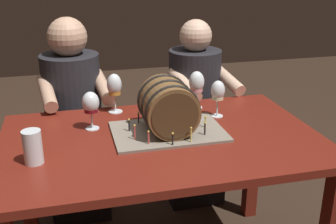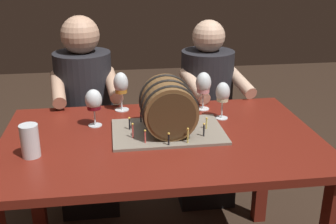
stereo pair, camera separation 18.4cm
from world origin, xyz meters
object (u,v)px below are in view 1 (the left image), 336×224
Objects in this scene: wine_glass_rose at (197,83)px; beer_pint at (33,149)px; person_seated_right at (194,123)px; dining_table at (162,159)px; wine_glass_amber at (114,86)px; barrel_cake at (168,109)px; wine_glass_red at (91,104)px; person_seated_left at (75,129)px; wine_glass_white at (218,92)px.

wine_glass_rose reaches higher than beer_pint.
person_seated_right is at bearing 41.27° from beer_pint.
dining_table is at bearing -129.33° from wine_glass_rose.
wine_glass_amber is 1.02× the size of wine_glass_rose.
barrel_cake is 0.35m from wine_glass_red.
person_seated_right reaches higher than wine_glass_rose.
wine_glass_rose is at bearing -106.64° from person_seated_right.
person_seated_left is at bearing 179.98° from person_seated_right.
beer_pint reaches higher than dining_table.
barrel_cake is 0.79m from person_seated_right.
person_seated_right is (0.65, 0.50, -0.35)m from wine_glass_red.
person_seated_left is 1.03× the size of person_seated_right.
wine_glass_red is 0.90× the size of wine_glass_rose.
person_seated_right reaches higher than wine_glass_white.
barrel_cake reaches higher than beer_pint.
dining_table is at bearing -29.89° from wine_glass_red.
wine_glass_rose is 1.08× the size of wine_glass_white.
wine_glass_amber is at bearing 55.63° from wine_glass_red.
wine_glass_red is at bearing -81.77° from person_seated_left.
dining_table is 0.57m from beer_pint.
dining_table is 0.77m from person_seated_left.
beer_pint is at bearing -128.15° from wine_glass_amber.
person_seated_right is (0.04, 0.49, -0.36)m from wine_glass_white.
person_seated_left reaches higher than barrel_cake.
wine_glass_rose reaches higher than dining_table.
wine_glass_amber is at bearing 173.82° from wine_glass_rose.
wine_glass_amber is at bearing 158.90° from wine_glass_white.
wine_glass_red is (-0.29, 0.17, 0.23)m from dining_table.
person_seated_right is (0.11, 0.35, -0.37)m from wine_glass_rose.
wine_glass_rose is 0.16× the size of person_seated_left.
wine_glass_red is 1.33× the size of beer_pint.
wine_glass_red is (-0.33, 0.13, 0.01)m from barrel_cake.
beer_pint is (-0.79, -0.43, -0.07)m from wine_glass_rose.
beer_pint is at bearing -164.76° from barrel_cake.
beer_pint is at bearing -167.52° from dining_table.
dining_table is 1.16× the size of person_seated_left.
dining_table is at bearing -61.55° from person_seated_left.
wine_glass_rose is at bearing 51.46° from barrel_cake.
person_seated_left is (-0.62, 0.36, -0.34)m from wine_glass_rose.
person_seated_left is (-0.40, 0.63, -0.32)m from barrel_cake.
wine_glass_amber is 1.50× the size of beer_pint.
wine_glass_white is at bearing 0.77° from wine_glass_red.
person_seated_left is at bearing 77.78° from beer_pint.
person_seated_left is (-0.36, 0.67, -0.09)m from dining_table.
beer_pint is (-0.86, -0.29, -0.07)m from wine_glass_white.
barrel_cake is at bearing 45.30° from dining_table.
wine_glass_rose is (0.26, 0.32, 0.25)m from dining_table.
wine_glass_white is 0.15× the size of person_seated_left.
wine_glass_white is at bearing -21.10° from wine_glass_amber.
person_seated_left is at bearing 118.45° from dining_table.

